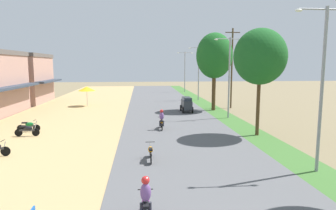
{
  "coord_description": "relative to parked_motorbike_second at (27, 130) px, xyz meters",
  "views": [
    {
      "loc": [
        -2.97,
        -5.32,
        5.36
      ],
      "look_at": [
        -0.49,
        21.47,
        1.74
      ],
      "focal_mm": 31.97,
      "sensor_mm": 36.0,
      "label": 1
    }
  ],
  "objects": [
    {
      "name": "utility_pole_near",
      "position": [
        19.67,
        13.34,
        4.51
      ],
      "size": [
        1.8,
        0.2,
        9.74
      ],
      "color": "brown",
      "rests_on": "ground"
    },
    {
      "name": "streetlamp_farthest",
      "position": [
        17.23,
        35.98,
        4.01
      ],
      "size": [
        3.16,
        0.2,
        7.82
      ],
      "color": "gray",
      "rests_on": "median_strip"
    },
    {
      "name": "shophouse_far",
      "position": [
        -8.55,
        21.03,
        2.91
      ],
      "size": [
        8.49,
        8.8,
        6.9
      ],
      "color": "tan",
      "rests_on": "ground"
    },
    {
      "name": "parked_motorbike_second",
      "position": [
        0.0,
        0.0,
        0.0
      ],
      "size": [
        1.8,
        0.54,
        0.94
      ],
      "color": "black",
      "rests_on": "dirt_shoulder"
    },
    {
      "name": "streetlamp_near",
      "position": [
        17.23,
        -9.04,
        4.12
      ],
      "size": [
        3.16,
        0.2,
        8.03
      ],
      "color": "gray",
      "rests_on": "median_strip"
    },
    {
      "name": "car_van_charcoal",
      "position": [
        13.62,
        10.31,
        0.47
      ],
      "size": [
        1.19,
        2.41,
        1.67
      ],
      "color": "#282D33",
      "rests_on": "road_strip"
    },
    {
      "name": "streetlamp_mid",
      "position": [
        17.23,
        6.24,
        4.08
      ],
      "size": [
        3.16,
        0.2,
        7.96
      ],
      "color": "gray",
      "rests_on": "median_strip"
    },
    {
      "name": "motorbike_ahead_second",
      "position": [
        8.97,
        -6.61,
        0.02
      ],
      "size": [
        0.54,
        1.8,
        0.94
      ],
      "color": "black",
      "rests_on": "road_strip"
    },
    {
      "name": "median_tree_second",
      "position": [
        17.25,
        -1.23,
        5.39
      ],
      "size": [
        3.86,
        3.86,
        7.97
      ],
      "color": "#4C351E",
      "rests_on": "median_strip"
    },
    {
      "name": "vendor_umbrella",
      "position": [
        1.57,
        16.43,
        1.75
      ],
      "size": [
        2.2,
        2.2,
        2.52
      ],
      "color": "#99999E",
      "rests_on": "dirt_shoulder"
    },
    {
      "name": "parked_motorbike_third",
      "position": [
        -0.46,
        1.59,
        0.0
      ],
      "size": [
        1.8,
        0.54,
        0.94
      ],
      "color": "black",
      "rests_on": "dirt_shoulder"
    },
    {
      "name": "motorbike_ahead_third",
      "position": [
        10.16,
        1.45,
        0.3
      ],
      "size": [
        0.54,
        1.8,
        1.66
      ],
      "color": "black",
      "rests_on": "road_strip"
    },
    {
      "name": "streetlamp_far",
      "position": [
        17.23,
        21.94,
        4.1
      ],
      "size": [
        3.16,
        0.2,
        7.99
      ],
      "color": "gray",
      "rests_on": "median_strip"
    },
    {
      "name": "median_tree_third",
      "position": [
        16.99,
        11.44,
        5.82
      ],
      "size": [
        4.18,
        4.18,
        8.97
      ],
      "color": "#4C351E",
      "rests_on": "median_strip"
    },
    {
      "name": "motorbike_foreground_rider",
      "position": [
        8.58,
        -13.23,
        0.3
      ],
      "size": [
        0.54,
        1.8,
        1.66
      ],
      "color": "black",
      "rests_on": "road_strip"
    }
  ]
}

